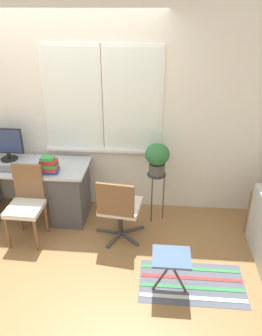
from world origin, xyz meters
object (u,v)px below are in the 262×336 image
mouse (22,170)px  plant_stand (156,181)px  book_stack (49,166)px  office_chair_swivel (119,207)px  keyboard (0,169)px  monitor (7,144)px  potted_plant (157,157)px  folding_stool (171,260)px  desk_chair_wooden (26,202)px

mouse → plant_stand: (1.62, 0.22, -0.19)m
book_stack → office_chair_swivel: (0.86, -0.22, -0.39)m
office_chair_swivel → plant_stand: bearing=-125.7°
keyboard → plant_stand: bearing=6.4°
monitor → potted_plant: (1.90, -0.08, -0.07)m
monitor → plant_stand: 1.94m
folding_stool → plant_stand: bearing=97.8°
keyboard → office_chair_swivel: office_chair_swivel is taller
keyboard → potted_plant: 1.91m
monitor → keyboard: monitor is taller
monitor → book_stack: 0.71m
book_stack → potted_plant: (1.28, 0.23, 0.05)m
plant_stand → monitor: bearing=177.6°
monitor → book_stack: (0.63, -0.31, -0.12)m
keyboard → folding_stool: keyboard is taller
monitor → mouse: size_ratio=7.47×
desk_chair_wooden → potted_plant: 1.63m
folding_stool → keyboard: bearing=153.9°
office_chair_swivel → potted_plant: 0.76m
mouse → office_chair_swivel: bearing=-10.7°
book_stack → office_chair_swivel: bearing=-14.2°
plant_stand → potted_plant: bearing=-90.0°
monitor → desk_chair_wooden: size_ratio=0.46×
keyboard → book_stack: size_ratio=1.85×
plant_stand → office_chair_swivel: bearing=-133.0°
desk_chair_wooden → folding_stool: bearing=-21.6°
folding_stool → potted_plant: bearing=97.8°
keyboard → office_chair_swivel: 1.52m
keyboard → book_stack: book_stack is taller
monitor → desk_chair_wooden: (0.41, -0.59, -0.46)m
keyboard → plant_stand: 1.91m
office_chair_swivel → desk_chair_wooden: bearing=10.6°
book_stack → plant_stand: book_stack is taller
desk_chair_wooden → potted_plant: potted_plant is taller
keyboard → office_chair_swivel: (1.47, -0.24, -0.31)m
plant_stand → keyboard: bearing=-173.6°
monitor → potted_plant: size_ratio=1.06×
office_chair_swivel → potted_plant: bearing=-125.7°
keyboard → folding_stool: size_ratio=0.97×
monitor → mouse: 0.46m
keyboard → potted_plant: (1.89, 0.21, 0.14)m
book_stack → folding_stool: size_ratio=0.53×
mouse → folding_stool: mouse is taller
potted_plant → keyboard: bearing=-173.6°
keyboard → potted_plant: potted_plant is taller
keyboard → office_chair_swivel: bearing=-9.1°
monitor → plant_stand: bearing=-2.4°
potted_plant → office_chair_swivel: bearing=-133.0°
desk_chair_wooden → folding_stool: desk_chair_wooden is taller
office_chair_swivel → folding_stool: size_ratio=1.87×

